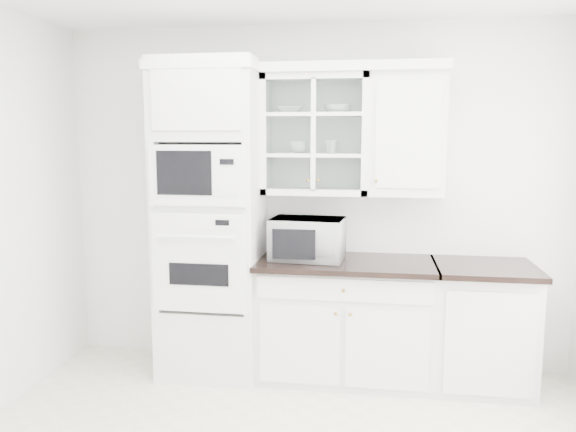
# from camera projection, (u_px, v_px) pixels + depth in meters

# --- Properties ---
(room_shell) EXTENTS (4.00, 3.50, 2.70)m
(room_shell) POSITION_uv_depth(u_px,v_px,m) (289.00, 147.00, 3.14)
(room_shell) COLOR white
(room_shell) RESTS_ON ground
(oven_column) EXTENTS (0.76, 0.68, 2.40)m
(oven_column) POSITION_uv_depth(u_px,v_px,m) (212.00, 220.00, 4.30)
(oven_column) COLOR silver
(oven_column) RESTS_ON ground
(base_cabinet_run) EXTENTS (1.32, 0.67, 0.92)m
(base_cabinet_run) POSITION_uv_depth(u_px,v_px,m) (345.00, 318.00, 4.27)
(base_cabinet_run) COLOR silver
(base_cabinet_run) RESTS_ON ground
(extra_base_cabinet) EXTENTS (0.72, 0.67, 0.92)m
(extra_base_cabinet) POSITION_uv_depth(u_px,v_px,m) (482.00, 325.00, 4.12)
(extra_base_cabinet) COLOR silver
(extra_base_cabinet) RESTS_ON ground
(upper_cabinet_glass) EXTENTS (0.80, 0.33, 0.90)m
(upper_cabinet_glass) POSITION_uv_depth(u_px,v_px,m) (316.00, 135.00, 4.25)
(upper_cabinet_glass) COLOR silver
(upper_cabinet_glass) RESTS_ON room_shell
(upper_cabinet_solid) EXTENTS (0.55, 0.33, 0.90)m
(upper_cabinet_solid) POSITION_uv_depth(u_px,v_px,m) (406.00, 135.00, 4.15)
(upper_cabinet_solid) COLOR silver
(upper_cabinet_solid) RESTS_ON room_shell
(crown_molding) EXTENTS (2.14, 0.38, 0.07)m
(crown_molding) POSITION_uv_depth(u_px,v_px,m) (302.00, 69.00, 4.17)
(crown_molding) COLOR white
(crown_molding) RESTS_ON room_shell
(countertop_microwave) EXTENTS (0.57, 0.49, 0.31)m
(countertop_microwave) POSITION_uv_depth(u_px,v_px,m) (308.00, 238.00, 4.23)
(countertop_microwave) COLOR white
(countertop_microwave) RESTS_ON base_cabinet_run
(bowl_a) EXTENTS (0.22, 0.22, 0.05)m
(bowl_a) POSITION_uv_depth(u_px,v_px,m) (290.00, 110.00, 4.24)
(bowl_a) COLOR white
(bowl_a) RESTS_ON upper_cabinet_glass
(bowl_b) EXTENTS (0.25, 0.25, 0.06)m
(bowl_b) POSITION_uv_depth(u_px,v_px,m) (337.00, 109.00, 4.21)
(bowl_b) COLOR white
(bowl_b) RESTS_ON upper_cabinet_glass
(cup_a) EXTENTS (0.14, 0.14, 0.09)m
(cup_a) POSITION_uv_depth(u_px,v_px,m) (298.00, 147.00, 4.30)
(cup_a) COLOR white
(cup_a) RESTS_ON upper_cabinet_glass
(cup_b) EXTENTS (0.12, 0.12, 0.10)m
(cup_b) POSITION_uv_depth(u_px,v_px,m) (332.00, 147.00, 4.26)
(cup_b) COLOR white
(cup_b) RESTS_ON upper_cabinet_glass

